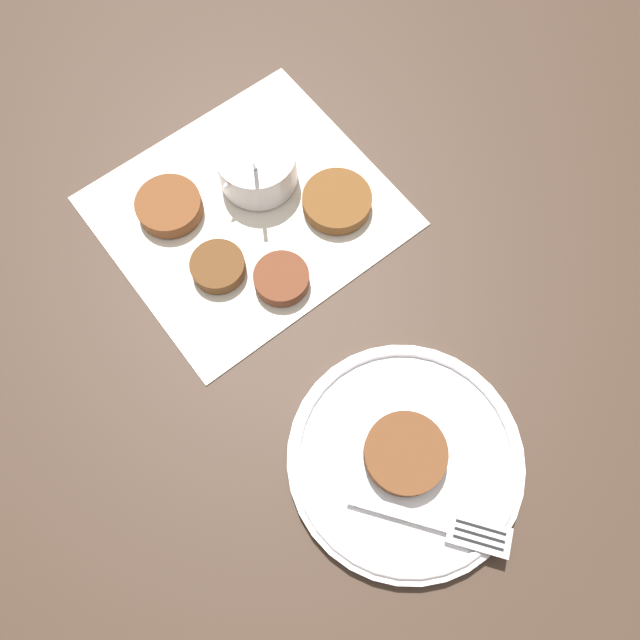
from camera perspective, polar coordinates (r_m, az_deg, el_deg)
name	(u,v)px	position (r m, az deg, el deg)	size (l,w,h in m)	color
ground_plane	(230,208)	(0.76, -8.23, 10.10)	(4.00, 4.00, 0.00)	#38281E
napkin	(247,211)	(0.76, -6.65, 9.90)	(0.37, 0.35, 0.00)	silver
sauce_bowl	(257,168)	(0.76, -5.80, 13.70)	(0.10, 0.09, 0.09)	silver
fritter_0	(169,206)	(0.76, -13.62, 10.08)	(0.08, 0.08, 0.02)	brown
fritter_1	(282,279)	(0.70, -3.54, 3.79)	(0.06, 0.06, 0.02)	brown
fritter_2	(337,201)	(0.74, 1.56, 10.80)	(0.08, 0.08, 0.02)	brown
fritter_3	(218,267)	(0.71, -9.31, 4.84)	(0.06, 0.06, 0.02)	#57351B
serving_plate	(405,458)	(0.65, 7.81, -12.42)	(0.24, 0.24, 0.02)	silver
fritter_on_plate	(405,454)	(0.63, 7.81, -12.00)	(0.08, 0.08, 0.02)	brown
fork	(447,526)	(0.64, 11.51, -17.96)	(0.09, 0.15, 0.00)	silver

